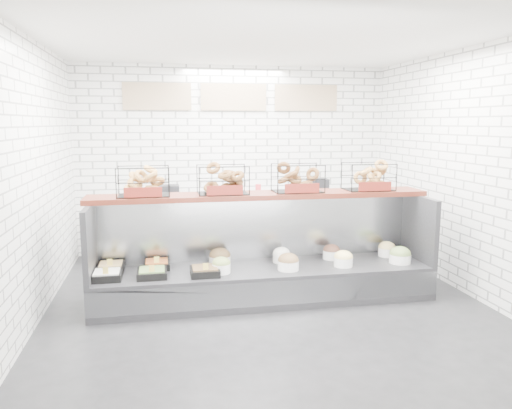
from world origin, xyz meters
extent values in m
plane|color=black|center=(0.00, 0.00, 0.00)|extent=(5.50, 5.50, 0.00)
cube|color=white|center=(0.00, 2.75, 1.50)|extent=(5.00, 0.02, 3.00)
cube|color=white|center=(-2.50, 0.00, 1.50)|extent=(0.02, 5.50, 3.00)
cube|color=white|center=(2.50, 0.00, 1.50)|extent=(0.02, 5.50, 3.00)
cube|color=white|center=(0.00, 0.00, 3.00)|extent=(5.00, 5.50, 0.02)
cube|color=#CBB08D|center=(-1.20, 2.72, 2.50)|extent=(1.05, 0.03, 0.42)
cube|color=#CBB08D|center=(0.00, 2.72, 2.50)|extent=(1.05, 0.03, 0.42)
cube|color=#CBB08D|center=(1.20, 2.72, 2.50)|extent=(1.05, 0.03, 0.42)
cube|color=black|center=(0.00, 0.30, 0.20)|extent=(4.00, 0.90, 0.40)
cube|color=#93969B|center=(0.00, -0.14, 0.22)|extent=(4.00, 0.03, 0.28)
cube|color=#93969B|center=(0.00, 0.71, 0.80)|extent=(4.00, 0.08, 0.80)
cube|color=black|center=(-1.97, 0.30, 0.80)|extent=(0.06, 0.90, 0.80)
cube|color=black|center=(1.97, 0.30, 0.80)|extent=(0.06, 0.90, 0.80)
cube|color=black|center=(-1.79, 0.14, 0.44)|extent=(0.32, 0.32, 0.08)
cube|color=silver|center=(-1.79, 0.14, 0.48)|extent=(0.27, 0.27, 0.04)
cube|color=#E5C54F|center=(-1.79, 0.03, 0.53)|extent=(0.06, 0.01, 0.08)
cube|color=black|center=(-1.78, 0.47, 0.44)|extent=(0.30, 0.30, 0.08)
cube|color=#F3CB7C|center=(-1.78, 0.47, 0.48)|extent=(0.25, 0.25, 0.04)
cube|color=#E5C54F|center=(-1.78, 0.36, 0.53)|extent=(0.06, 0.01, 0.08)
cube|color=black|center=(-1.31, 0.14, 0.44)|extent=(0.32, 0.32, 0.08)
cube|color=olive|center=(-1.31, 0.14, 0.48)|extent=(0.28, 0.28, 0.04)
cube|color=#E5C54F|center=(-1.31, 0.02, 0.53)|extent=(0.06, 0.01, 0.08)
cube|color=black|center=(-1.26, 0.47, 0.44)|extent=(0.30, 0.30, 0.08)
cube|color=orange|center=(-1.26, 0.47, 0.48)|extent=(0.25, 0.25, 0.04)
cube|color=#E5C54F|center=(-1.26, 0.37, 0.53)|extent=(0.06, 0.01, 0.08)
cube|color=black|center=(-0.72, 0.10, 0.44)|extent=(0.32, 0.32, 0.08)
cube|color=brown|center=(-0.72, 0.10, 0.48)|extent=(0.27, 0.27, 0.04)
cube|color=#E5C54F|center=(-0.72, -0.01, 0.53)|extent=(0.06, 0.01, 0.08)
cylinder|color=white|center=(-0.53, 0.15, 0.46)|extent=(0.21, 0.21, 0.11)
ellipsoid|color=olive|center=(-0.53, 0.15, 0.52)|extent=(0.21, 0.21, 0.15)
cylinder|color=white|center=(-0.51, 0.48, 0.46)|extent=(0.27, 0.27, 0.11)
ellipsoid|color=brown|center=(-0.51, 0.48, 0.52)|extent=(0.26, 0.26, 0.18)
cylinder|color=white|center=(0.25, 0.12, 0.46)|extent=(0.25, 0.25, 0.11)
ellipsoid|color=brown|center=(0.25, 0.12, 0.52)|extent=(0.24, 0.24, 0.17)
cylinder|color=white|center=(0.25, 0.45, 0.46)|extent=(0.21, 0.21, 0.11)
ellipsoid|color=white|center=(0.25, 0.45, 0.52)|extent=(0.21, 0.21, 0.15)
cylinder|color=white|center=(0.93, 0.14, 0.46)|extent=(0.23, 0.23, 0.11)
ellipsoid|color=#F0D57B|center=(0.93, 0.14, 0.52)|extent=(0.22, 0.22, 0.16)
cylinder|color=white|center=(0.90, 0.48, 0.46)|extent=(0.21, 0.21, 0.11)
ellipsoid|color=brown|center=(0.90, 0.48, 0.52)|extent=(0.21, 0.21, 0.15)
cylinder|color=white|center=(1.67, 0.15, 0.46)|extent=(0.26, 0.26, 0.11)
ellipsoid|color=olive|center=(1.67, 0.15, 0.52)|extent=(0.26, 0.26, 0.18)
cylinder|color=white|center=(1.65, 0.48, 0.46)|extent=(0.22, 0.22, 0.11)
ellipsoid|color=#E7CE76|center=(1.65, 0.48, 0.52)|extent=(0.22, 0.22, 0.15)
cube|color=#43160E|center=(0.00, 0.52, 1.23)|extent=(4.10, 0.50, 0.06)
cube|color=black|center=(-1.38, 0.52, 1.43)|extent=(0.60, 0.38, 0.34)
cube|color=maroon|center=(-1.38, 0.32, 1.33)|extent=(0.42, 0.02, 0.11)
cube|color=black|center=(-0.46, 0.52, 1.43)|extent=(0.60, 0.38, 0.34)
cube|color=maroon|center=(-0.46, 0.32, 1.33)|extent=(0.42, 0.02, 0.11)
cube|color=black|center=(0.46, 0.52, 1.43)|extent=(0.60, 0.38, 0.34)
cube|color=maroon|center=(0.46, 0.32, 1.33)|extent=(0.42, 0.02, 0.11)
cube|color=black|center=(1.38, 0.52, 1.43)|extent=(0.60, 0.38, 0.34)
cube|color=maroon|center=(1.38, 0.32, 1.33)|extent=(0.42, 0.02, 0.11)
cube|color=#93969B|center=(0.00, 2.43, 0.45)|extent=(4.00, 0.60, 0.90)
cube|color=black|center=(-1.11, 2.45, 1.02)|extent=(0.40, 0.30, 0.24)
cube|color=silver|center=(-0.23, 2.48, 0.99)|extent=(0.35, 0.28, 0.18)
cylinder|color=#D2343D|center=(0.35, 2.47, 1.01)|extent=(0.09, 0.09, 0.22)
cube|color=black|center=(1.33, 2.41, 1.05)|extent=(0.30, 0.30, 0.30)
camera|label=1|loc=(-1.17, -5.33, 2.10)|focal=35.00mm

